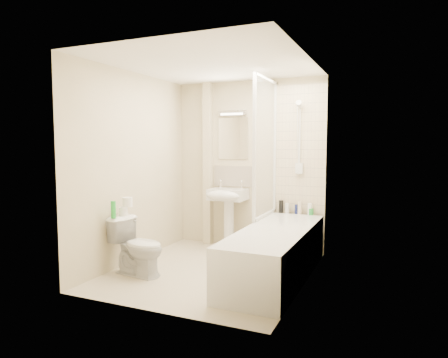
% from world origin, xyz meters
% --- Properties ---
extents(floor, '(2.50, 2.50, 0.00)m').
position_xyz_m(floor, '(0.00, 0.00, 0.00)').
color(floor, beige).
rests_on(floor, ground).
extents(wall_back, '(2.20, 0.02, 2.40)m').
position_xyz_m(wall_back, '(0.00, 1.25, 1.20)').
color(wall_back, beige).
rests_on(wall_back, ground).
extents(wall_left, '(0.02, 2.50, 2.40)m').
position_xyz_m(wall_left, '(-1.10, 0.00, 1.20)').
color(wall_left, beige).
rests_on(wall_left, ground).
extents(wall_right, '(0.02, 2.50, 2.40)m').
position_xyz_m(wall_right, '(1.10, 0.00, 1.20)').
color(wall_right, beige).
rests_on(wall_right, ground).
extents(ceiling, '(2.20, 2.50, 0.02)m').
position_xyz_m(ceiling, '(0.00, 0.00, 2.40)').
color(ceiling, white).
rests_on(ceiling, wall_back).
extents(tile_back, '(0.70, 0.01, 1.75)m').
position_xyz_m(tile_back, '(0.75, 1.24, 1.42)').
color(tile_back, beige).
rests_on(tile_back, wall_back).
extents(tile_right, '(0.01, 2.10, 1.75)m').
position_xyz_m(tile_right, '(1.09, 0.09, 1.42)').
color(tile_right, beige).
rests_on(tile_right, wall_right).
extents(pipe_boxing, '(0.12, 0.12, 2.40)m').
position_xyz_m(pipe_boxing, '(-0.62, 1.19, 1.20)').
color(pipe_boxing, beige).
rests_on(pipe_boxing, ground).
extents(splashback, '(0.60, 0.02, 0.30)m').
position_xyz_m(splashback, '(-0.23, 1.24, 1.03)').
color(splashback, beige).
rests_on(splashback, wall_back).
extents(mirror, '(0.46, 0.01, 0.60)m').
position_xyz_m(mirror, '(-0.23, 1.24, 1.58)').
color(mirror, white).
rests_on(mirror, wall_back).
extents(strip_light, '(0.42, 0.07, 0.07)m').
position_xyz_m(strip_light, '(-0.23, 1.22, 1.95)').
color(strip_light, silver).
rests_on(strip_light, wall_back).
extents(bathtub, '(0.70, 2.10, 0.55)m').
position_xyz_m(bathtub, '(0.75, 0.09, 0.29)').
color(bathtub, white).
rests_on(bathtub, ground).
extents(shower_screen, '(0.04, 0.92, 1.80)m').
position_xyz_m(shower_screen, '(0.40, 0.80, 1.45)').
color(shower_screen, white).
rests_on(shower_screen, bathtub).
extents(shower_fixture, '(0.10, 0.16, 0.99)m').
position_xyz_m(shower_fixture, '(0.75, 1.19, 1.55)').
color(shower_fixture, white).
rests_on(shower_fixture, wall_back).
extents(pedestal_sink, '(0.51, 0.47, 0.98)m').
position_xyz_m(pedestal_sink, '(-0.23, 1.01, 0.69)').
color(pedestal_sink, white).
rests_on(pedestal_sink, ground).
extents(bottle_black_a, '(0.06, 0.06, 0.17)m').
position_xyz_m(bottle_black_a, '(0.52, 1.16, 0.64)').
color(bottle_black_a, black).
rests_on(bottle_black_a, bathtub).
extents(bottle_white_a, '(0.06, 0.06, 0.14)m').
position_xyz_m(bottle_white_a, '(0.60, 1.16, 0.62)').
color(bottle_white_a, silver).
rests_on(bottle_white_a, bathtub).
extents(bottle_blue, '(0.04, 0.04, 0.13)m').
position_xyz_m(bottle_blue, '(0.73, 1.16, 0.61)').
color(bottle_blue, '#121A51').
rests_on(bottle_blue, bathtub).
extents(bottle_cream, '(0.05, 0.05, 0.17)m').
position_xyz_m(bottle_cream, '(0.78, 1.16, 0.63)').
color(bottle_cream, beige).
rests_on(bottle_cream, bathtub).
extents(bottle_white_b, '(0.06, 0.06, 0.16)m').
position_xyz_m(bottle_white_b, '(0.91, 1.16, 0.63)').
color(bottle_white_b, white).
rests_on(bottle_white_b, bathtub).
extents(bottle_green, '(0.07, 0.07, 0.09)m').
position_xyz_m(bottle_green, '(0.93, 1.16, 0.59)').
color(bottle_green, green).
rests_on(bottle_green, bathtub).
extents(toilet, '(0.54, 0.75, 0.66)m').
position_xyz_m(toilet, '(-0.72, -0.45, 0.33)').
color(toilet, white).
rests_on(toilet, ground).
extents(toilet_roll_lower, '(0.10, 0.10, 0.10)m').
position_xyz_m(toilet_roll_lower, '(-0.96, -0.39, 0.71)').
color(toilet_roll_lower, white).
rests_on(toilet_roll_lower, toilet).
extents(toilet_roll_upper, '(0.12, 0.12, 0.11)m').
position_xyz_m(toilet_roll_upper, '(-0.93, -0.35, 0.82)').
color(toilet_roll_upper, white).
rests_on(toilet_roll_upper, toilet_roll_lower).
extents(green_bottle, '(0.06, 0.06, 0.20)m').
position_xyz_m(green_bottle, '(-0.96, -0.57, 0.76)').
color(green_bottle, green).
rests_on(green_bottle, toilet).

